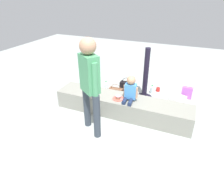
% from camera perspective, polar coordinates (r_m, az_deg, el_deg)
% --- Properties ---
extents(ground_plane, '(12.00, 12.00, 0.00)m').
position_cam_1_polar(ground_plane, '(3.92, 2.83, -5.89)').
color(ground_plane, '#9AA29F').
extents(concrete_ledge, '(2.65, 0.51, 0.36)m').
position_cam_1_polar(concrete_ledge, '(3.82, 2.89, -3.64)').
color(concrete_ledge, gray).
rests_on(concrete_ledge, ground_plane).
extents(child_seated, '(0.28, 0.32, 0.48)m').
position_cam_1_polar(child_seated, '(3.56, 5.36, 1.02)').
color(child_seated, '#1D2948').
rests_on(child_seated, concrete_ledge).
extents(adult_standing, '(0.41, 0.35, 1.61)m').
position_cam_1_polar(adult_standing, '(3.01, -6.53, 4.06)').
color(adult_standing, '#2F3742').
rests_on(adult_standing, ground_plane).
extents(cake_plate, '(0.22, 0.22, 0.07)m').
position_cam_1_polar(cake_plate, '(3.68, 1.82, -1.28)').
color(cake_plate, '#E0594C').
rests_on(cake_plate, concrete_ledge).
extents(gift_bag, '(0.23, 0.09, 0.32)m').
position_cam_1_polar(gift_bag, '(4.70, 21.05, 0.26)').
color(gift_bag, '#B259BF').
rests_on(gift_bag, ground_plane).
extents(railing_post, '(0.36, 0.36, 1.16)m').
position_cam_1_polar(railing_post, '(4.31, 9.71, 3.76)').
color(railing_post, black).
rests_on(railing_post, ground_plane).
extents(water_bottle_near_gift, '(0.07, 0.07, 0.21)m').
position_cam_1_polar(water_bottle_near_gift, '(4.70, 11.57, 1.10)').
color(water_bottle_near_gift, silver).
rests_on(water_bottle_near_gift, ground_plane).
extents(water_bottle_far_side, '(0.07, 0.07, 0.23)m').
position_cam_1_polar(water_bottle_far_side, '(4.78, -1.74, 2.29)').
color(water_bottle_far_side, silver).
rests_on(water_bottle_far_side, ground_plane).
extents(party_cup_red, '(0.09, 0.09, 0.09)m').
position_cam_1_polar(party_cup_red, '(4.86, 13.32, 1.17)').
color(party_cup_red, red).
rests_on(party_cup_red, ground_plane).
extents(cake_box_white, '(0.40, 0.41, 0.15)m').
position_cam_1_polar(cake_box_white, '(4.46, 18.47, -1.77)').
color(cake_box_white, white).
rests_on(cake_box_white, ground_plane).
extents(handbag_black_leather, '(0.32, 0.14, 0.33)m').
position_cam_1_polar(handbag_black_leather, '(4.76, 4.30, 2.19)').
color(handbag_black_leather, black).
rests_on(handbag_black_leather, ground_plane).
extents(handbag_brown_canvas, '(0.30, 0.13, 0.33)m').
position_cam_1_polar(handbag_brown_canvas, '(4.45, 1.08, 0.35)').
color(handbag_brown_canvas, brown).
rests_on(handbag_brown_canvas, ground_plane).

